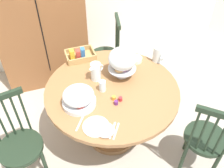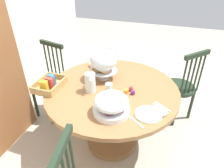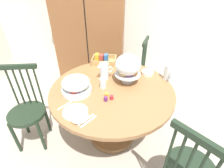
% 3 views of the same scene
% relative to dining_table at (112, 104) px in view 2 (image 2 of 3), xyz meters
% --- Properties ---
extents(ground_plane, '(10.00, 10.00, 0.00)m').
position_rel_dining_table_xyz_m(ground_plane, '(0.08, -0.15, -0.55)').
color(ground_plane, '#A89E8E').
extents(dining_table, '(1.29, 1.29, 0.74)m').
position_rel_dining_table_xyz_m(dining_table, '(0.00, 0.00, 0.00)').
color(dining_table, olive).
rests_on(dining_table, ground_plane).
extents(windsor_chair_near_window, '(0.42, 0.42, 0.97)m').
position_rel_dining_table_xyz_m(windsor_chair_near_window, '(0.25, 0.91, -0.09)').
color(windsor_chair_near_window, '#1E2D1E').
rests_on(windsor_chair_near_window, ground_plane).
extents(windsor_chair_facing_door, '(0.47, 0.47, 0.97)m').
position_rel_dining_table_xyz_m(windsor_chair_facing_door, '(0.68, -0.66, -0.09)').
color(windsor_chair_facing_door, '#1E2D1E').
rests_on(windsor_chair_facing_door, ground_plane).
extents(pastry_stand_with_dome, '(0.28, 0.28, 0.34)m').
position_rel_dining_table_xyz_m(pastry_stand_with_dome, '(0.15, 0.14, 0.39)').
color(pastry_stand_with_dome, silver).
rests_on(pastry_stand_with_dome, dining_table).
extents(fruit_platter_covered, '(0.30, 0.30, 0.18)m').
position_rel_dining_table_xyz_m(fruit_platter_covered, '(-0.35, -0.11, 0.28)').
color(fruit_platter_covered, silver).
rests_on(fruit_platter_covered, dining_table).
extents(orange_juice_pitcher, '(0.12, 0.20, 0.17)m').
position_rel_dining_table_xyz_m(orange_juice_pitcher, '(0.62, 0.26, 0.27)').
color(orange_juice_pitcher, silver).
rests_on(orange_juice_pitcher, dining_table).
extents(milk_pitcher, '(0.17, 0.11, 0.19)m').
position_rel_dining_table_xyz_m(milk_pitcher, '(-0.11, 0.18, 0.28)').
color(milk_pitcher, silver).
rests_on(milk_pitcher, dining_table).
extents(cereal_basket, '(0.32, 0.24, 0.12)m').
position_rel_dining_table_xyz_m(cereal_basket, '(-0.18, 0.58, 0.23)').
color(cereal_basket, tan).
rests_on(cereal_basket, dining_table).
extents(china_plate_large, '(0.22, 0.22, 0.01)m').
position_rel_dining_table_xyz_m(china_plate_large, '(-0.28, -0.40, 0.20)').
color(china_plate_large, white).
rests_on(china_plate_large, dining_table).
extents(china_plate_small, '(0.15, 0.15, 0.01)m').
position_rel_dining_table_xyz_m(china_plate_small, '(-0.22, -0.47, 0.21)').
color(china_plate_small, white).
rests_on(china_plate_small, china_plate_large).
extents(cereal_bowl, '(0.14, 0.14, 0.04)m').
position_rel_dining_table_xyz_m(cereal_bowl, '(0.39, 0.33, 0.22)').
color(cereal_bowl, white).
rests_on(cereal_bowl, dining_table).
extents(drinking_glass, '(0.06, 0.06, 0.11)m').
position_rel_dining_table_xyz_m(drinking_glass, '(-0.10, -0.00, 0.25)').
color(drinking_glass, silver).
rests_on(drinking_glass, dining_table).
extents(jam_jar_strawberry, '(0.04, 0.04, 0.04)m').
position_rel_dining_table_xyz_m(jam_jar_strawberry, '(0.02, -0.18, 0.21)').
color(jam_jar_strawberry, '#B7282D').
rests_on(jam_jar_strawberry, dining_table).
extents(jam_jar_apricot, '(0.04, 0.04, 0.04)m').
position_rel_dining_table_xyz_m(jam_jar_apricot, '(-0.04, -0.15, 0.21)').
color(jam_jar_apricot, orange).
rests_on(jam_jar_apricot, dining_table).
extents(jam_jar_grape, '(0.04, 0.04, 0.04)m').
position_rel_dining_table_xyz_m(jam_jar_grape, '(-0.04, -0.22, 0.21)').
color(jam_jar_grape, '#5B2366').
rests_on(jam_jar_grape, dining_table).
extents(table_knife, '(0.11, 0.15, 0.01)m').
position_rel_dining_table_xyz_m(table_knife, '(-0.16, -0.48, 0.20)').
color(table_knife, silver).
rests_on(table_knife, dining_table).
extents(dinner_fork, '(0.11, 0.15, 0.01)m').
position_rel_dining_table_xyz_m(dinner_fork, '(-0.14, -0.50, 0.20)').
color(dinner_fork, silver).
rests_on(dinner_fork, dining_table).
extents(soup_spoon, '(0.11, 0.15, 0.01)m').
position_rel_dining_table_xyz_m(soup_spoon, '(-0.39, -0.32, 0.20)').
color(soup_spoon, silver).
rests_on(soup_spoon, dining_table).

